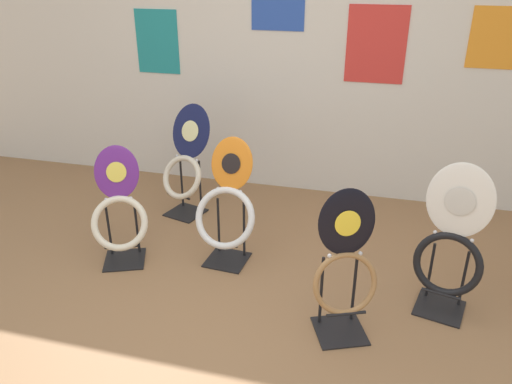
{
  "coord_description": "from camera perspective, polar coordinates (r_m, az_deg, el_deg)",
  "views": [
    {
      "loc": [
        0.76,
        -1.97,
        1.96
      ],
      "look_at": [
        -0.01,
        0.94,
        0.55
      ],
      "focal_mm": 35.0,
      "sensor_mm": 36.0,
      "label": 1
    }
  ],
  "objects": [
    {
      "name": "toilet_seat_display_orange_sun",
      "position": [
        3.43,
        -3.37,
        -1.88
      ],
      "size": [
        0.45,
        0.37,
        0.88
      ],
      "color": "black",
      "rests_on": "ground_plane"
    },
    {
      "name": "ground_plane",
      "position": [
        2.88,
        -4.86,
        -17.87
      ],
      "size": [
        14.0,
        14.0,
        0.0
      ],
      "primitive_type": "plane",
      "color": "#8E6642"
    },
    {
      "name": "wall_back",
      "position": [
        4.39,
        4.8,
        16.34
      ],
      "size": [
        8.0,
        0.07,
        2.6
      ],
      "color": "silver",
      "rests_on": "ground_plane"
    },
    {
      "name": "toilet_seat_display_purple_note",
      "position": [
        3.57,
        -15.34,
        -2.52
      ],
      "size": [
        0.45,
        0.45,
        0.81
      ],
      "color": "black",
      "rests_on": "ground_plane"
    },
    {
      "name": "toilet_seat_display_white_plain",
      "position": [
        3.12,
        21.38,
        -5.9
      ],
      "size": [
        0.41,
        0.34,
        0.96
      ],
      "color": "black",
      "rests_on": "ground_plane"
    },
    {
      "name": "toilet_seat_display_jazz_black",
      "position": [
        2.78,
        10.14,
        -8.28
      ],
      "size": [
        0.39,
        0.37,
        0.89
      ],
      "color": "black",
      "rests_on": "ground_plane"
    },
    {
      "name": "toilet_seat_display_navy_moon",
      "position": [
        4.13,
        -8.1,
        2.96
      ],
      "size": [
        0.45,
        0.44,
        0.91
      ],
      "color": "black",
      "rests_on": "ground_plane"
    }
  ]
}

